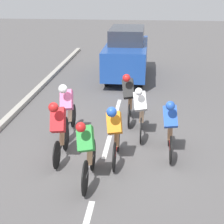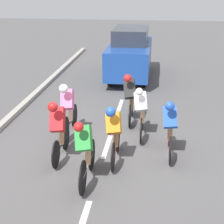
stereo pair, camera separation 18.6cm
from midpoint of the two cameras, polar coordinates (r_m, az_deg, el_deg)
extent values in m
plane|color=#565454|center=(9.41, -0.42, -5.95)|extent=(60.00, 60.00, 0.00)
cube|color=white|center=(6.91, -3.75, -16.55)|extent=(0.12, 1.40, 0.01)
cube|color=white|center=(9.64, -0.22, -5.27)|extent=(0.12, 1.40, 0.01)
cube|color=white|center=(12.59, 1.64, 0.90)|extent=(0.12, 1.40, 0.01)
cylinder|color=black|center=(9.70, 9.26, -3.25)|extent=(0.03, 0.66, 0.66)
cylinder|color=black|center=(8.79, 9.44, -5.82)|extent=(0.03, 0.66, 0.66)
cylinder|color=red|center=(9.24, 9.35, -4.47)|extent=(0.04, 1.01, 0.04)
cylinder|color=red|center=(9.32, 9.39, -2.85)|extent=(0.04, 0.04, 0.42)
cylinder|color=green|center=(9.25, 9.37, -3.78)|extent=(0.07, 0.07, 0.16)
cylinder|color=#9E704C|center=(9.24, 9.40, -3.26)|extent=(0.12, 0.23, 0.36)
cube|color=blue|center=(8.89, 9.43, -0.78)|extent=(0.38, 0.46, 0.56)
sphere|color=blue|center=(8.57, 9.43, 0.89)|extent=(0.22, 0.22, 0.22)
cylinder|color=black|center=(11.66, 3.57, 1.06)|extent=(0.03, 0.68, 0.68)
cylinder|color=black|center=(10.74, 3.23, -0.62)|extent=(0.03, 0.68, 0.68)
cylinder|color=#B7B7BC|center=(11.20, 3.41, 0.25)|extent=(0.04, 0.98, 0.04)
cylinder|color=#B7B7BC|center=(11.29, 3.49, 1.55)|extent=(0.04, 0.04, 0.42)
cylinder|color=green|center=(11.21, 3.44, 0.82)|extent=(0.07, 0.07, 0.16)
cylinder|color=#9E704C|center=(11.21, 3.45, 1.24)|extent=(0.12, 0.23, 0.36)
cube|color=black|center=(10.89, 3.20, 3.55)|extent=(0.41, 0.49, 0.62)
sphere|color=red|center=(10.58, 2.91, 5.19)|extent=(0.22, 0.22, 0.22)
cylinder|color=black|center=(8.42, -2.46, -6.54)|extent=(0.03, 0.71, 0.71)
cylinder|color=black|center=(7.53, -3.76, -10.00)|extent=(0.03, 0.71, 0.71)
cylinder|color=#B7B7BC|center=(7.97, -3.07, -8.17)|extent=(0.04, 1.03, 0.04)
cylinder|color=#B7B7BC|center=(8.03, -2.88, -6.25)|extent=(0.04, 0.04, 0.42)
cylinder|color=yellow|center=(7.97, -3.02, -7.37)|extent=(0.07, 0.07, 0.16)
cylinder|color=tan|center=(7.95, -3.00, -6.77)|extent=(0.12, 0.23, 0.36)
cube|color=green|center=(7.60, -3.65, -4.05)|extent=(0.41, 0.45, 0.58)
sphere|color=red|center=(7.27, -4.39, -2.28)|extent=(0.20, 0.20, 0.20)
cylinder|color=black|center=(10.82, -5.27, -0.54)|extent=(0.03, 0.67, 0.67)
cylinder|color=black|center=(9.88, -6.52, -2.62)|extent=(0.03, 0.67, 0.67)
cylinder|color=black|center=(10.35, -5.87, -1.53)|extent=(0.04, 1.03, 0.04)
cylinder|color=black|center=(10.44, -5.69, -0.10)|extent=(0.04, 0.04, 0.42)
cylinder|color=yellow|center=(10.36, -5.83, -0.92)|extent=(0.07, 0.07, 0.16)
cylinder|color=beige|center=(10.36, -5.81, -0.45)|extent=(0.12, 0.23, 0.36)
cube|color=pink|center=(10.04, -6.30, 1.89)|extent=(0.38, 0.47, 0.58)
sphere|color=white|center=(9.73, -6.86, 3.56)|extent=(0.24, 0.24, 0.24)
cylinder|color=black|center=(9.43, -6.47, -3.88)|extent=(0.03, 0.64, 0.64)
cylinder|color=black|center=(8.59, -7.94, -6.43)|extent=(0.03, 0.64, 0.64)
cylinder|color=black|center=(9.00, -7.17, -5.09)|extent=(0.04, 0.96, 0.04)
cylinder|color=black|center=(9.07, -6.97, -3.45)|extent=(0.04, 0.04, 0.42)
cylinder|color=green|center=(9.01, -7.12, -4.38)|extent=(0.07, 0.07, 0.16)
cylinder|color=tan|center=(8.99, -7.11, -3.86)|extent=(0.12, 0.23, 0.36)
cube|color=red|center=(8.65, -7.70, -1.16)|extent=(0.38, 0.49, 0.60)
sphere|color=red|center=(8.33, -8.39, 0.77)|extent=(0.23, 0.23, 0.23)
cylinder|color=black|center=(9.25, 1.49, -4.15)|extent=(0.03, 0.66, 0.66)
cylinder|color=black|center=(8.36, 0.81, -6.90)|extent=(0.03, 0.66, 0.66)
cylinder|color=red|center=(8.80, 1.17, -5.46)|extent=(0.04, 0.99, 0.04)
cylinder|color=red|center=(8.87, 1.29, -3.76)|extent=(0.04, 0.04, 0.42)
cylinder|color=green|center=(8.81, 1.20, -4.73)|extent=(0.07, 0.07, 0.16)
cylinder|color=#9E704C|center=(8.79, 1.23, -4.19)|extent=(0.12, 0.23, 0.36)
cube|color=orange|center=(8.45, 0.87, -1.69)|extent=(0.40, 0.44, 0.56)
sphere|color=blue|center=(8.13, 0.44, 0.01)|extent=(0.23, 0.23, 0.23)
cylinder|color=black|center=(10.69, 5.22, -0.79)|extent=(0.03, 0.68, 0.68)
cylinder|color=black|center=(9.74, 4.99, -2.89)|extent=(0.03, 0.68, 0.68)
cylinder|color=black|center=(10.21, 5.11, -1.79)|extent=(0.04, 1.02, 0.04)
cylinder|color=black|center=(10.31, 5.19, -0.34)|extent=(0.04, 0.04, 0.42)
cylinder|color=yellow|center=(10.22, 5.14, -1.17)|extent=(0.07, 0.07, 0.16)
cylinder|color=#DBAD84|center=(10.22, 5.16, -0.70)|extent=(0.12, 0.23, 0.36)
cube|color=white|center=(9.89, 4.97, 1.59)|extent=(0.40, 0.45, 0.57)
sphere|color=white|center=(9.58, 4.72, 3.09)|extent=(0.20, 0.20, 0.20)
cylinder|color=black|center=(14.79, 5.29, 5.02)|extent=(0.14, 0.64, 0.64)
cylinder|color=black|center=(14.89, 0.03, 5.21)|extent=(0.14, 0.64, 0.64)
cylinder|color=black|center=(17.54, 5.64, 7.38)|extent=(0.14, 0.64, 0.64)
cylinder|color=black|center=(17.63, 1.18, 7.53)|extent=(0.14, 0.64, 0.64)
cube|color=#1E479E|center=(16.07, 3.10, 8.37)|extent=(1.70, 4.58, 1.14)
cube|color=#2D333D|center=(16.14, 3.22, 11.60)|extent=(1.39, 2.52, 0.63)
camera|label=1|loc=(0.09, -89.42, 0.21)|focal=60.00mm
camera|label=2|loc=(0.09, 90.58, -0.21)|focal=60.00mm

